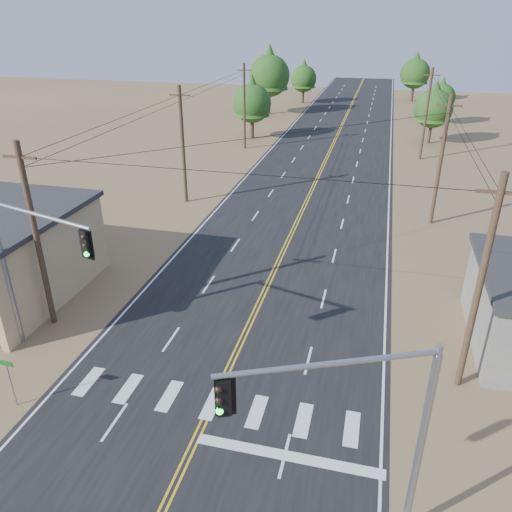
% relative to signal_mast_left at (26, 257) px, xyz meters
% --- Properties ---
extents(road, '(15.00, 200.00, 0.02)m').
position_rel_signal_mast_left_xyz_m(road, '(9.20, 20.52, -5.33)').
color(road, black).
rests_on(road, ground).
extents(utility_pole_left_near, '(1.80, 0.30, 10.00)m').
position_rel_signal_mast_left_xyz_m(utility_pole_left_near, '(-1.30, 2.52, -0.22)').
color(utility_pole_left_near, '#4C3826').
rests_on(utility_pole_left_near, ground).
extents(utility_pole_left_mid, '(1.80, 0.30, 10.00)m').
position_rel_signal_mast_left_xyz_m(utility_pole_left_mid, '(-1.30, 22.52, -0.22)').
color(utility_pole_left_mid, '#4C3826').
rests_on(utility_pole_left_mid, ground).
extents(utility_pole_left_far, '(1.80, 0.30, 10.00)m').
position_rel_signal_mast_left_xyz_m(utility_pole_left_far, '(-1.30, 42.52, -0.22)').
color(utility_pole_left_far, '#4C3826').
rests_on(utility_pole_left_far, ground).
extents(utility_pole_right_near, '(1.80, 0.30, 10.00)m').
position_rel_signal_mast_left_xyz_m(utility_pole_right_near, '(19.70, 2.52, -0.22)').
color(utility_pole_right_near, '#4C3826').
rests_on(utility_pole_right_near, ground).
extents(utility_pole_right_mid, '(1.80, 0.30, 10.00)m').
position_rel_signal_mast_left_xyz_m(utility_pole_right_mid, '(19.70, 22.52, -0.22)').
color(utility_pole_right_mid, '#4C3826').
rests_on(utility_pole_right_mid, ground).
extents(utility_pole_right_far, '(1.80, 0.30, 10.00)m').
position_rel_signal_mast_left_xyz_m(utility_pole_right_far, '(19.70, 42.52, -0.22)').
color(utility_pole_right_far, '#4C3826').
rests_on(utility_pole_right_far, ground).
extents(signal_mast_left, '(6.33, 2.10, 7.89)m').
position_rel_signal_mast_left_xyz_m(signal_mast_left, '(0.00, 0.00, 0.00)').
color(signal_mast_left, gray).
rests_on(signal_mast_left, ground).
extents(signal_mast_right, '(5.73, 2.73, 7.40)m').
position_rel_signal_mast_left_xyz_m(signal_mast_right, '(15.56, -6.20, -0.33)').
color(signal_mast_right, gray).
rests_on(signal_mast_right, ground).
extents(street_sign, '(0.70, 0.08, 2.36)m').
position_rel_signal_mast_left_xyz_m(street_sign, '(0.98, -3.58, -3.76)').
color(street_sign, gray).
rests_on(street_sign, ground).
extents(tree_left_near, '(4.98, 4.98, 8.30)m').
position_rel_signal_mast_left_xyz_m(tree_left_near, '(-1.75, 48.00, -0.26)').
color(tree_left_near, '#3F2D1E').
rests_on(tree_left_near, ground).
extents(tree_left_mid, '(6.56, 6.56, 10.93)m').
position_rel_signal_mast_left_xyz_m(tree_left_mid, '(-3.51, 66.14, 1.35)').
color(tree_left_mid, '#3F2D1E').
rests_on(tree_left_mid, ground).
extents(tree_left_far, '(4.71, 4.71, 7.85)m').
position_rel_signal_mast_left_xyz_m(tree_left_far, '(0.20, 78.22, -0.54)').
color(tree_left_far, '#3F2D1E').
rests_on(tree_left_far, ground).
extents(tree_right_near, '(4.78, 4.78, 7.96)m').
position_rel_signal_mast_left_xyz_m(tree_right_near, '(21.12, 50.88, -0.47)').
color(tree_right_near, '#3F2D1E').
rests_on(tree_right_near, ground).
extents(tree_right_mid, '(4.16, 4.16, 6.93)m').
position_rel_signal_mast_left_xyz_m(tree_right_mid, '(23.12, 64.13, -1.10)').
color(tree_right_mid, '#3F2D1E').
rests_on(tree_right_mid, ground).
extents(tree_right_far, '(5.41, 5.41, 9.02)m').
position_rel_signal_mast_left_xyz_m(tree_right_far, '(19.98, 85.65, 0.18)').
color(tree_right_far, '#3F2D1E').
rests_on(tree_right_far, ground).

